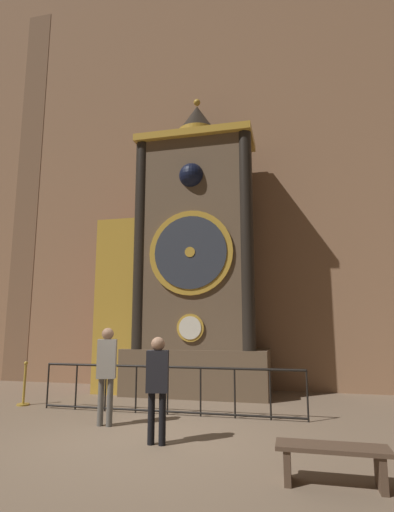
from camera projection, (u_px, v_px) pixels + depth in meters
The scene contains 8 objects.
ground_plane at pixel (150, 441), 6.32m from camera, with size 28.00×28.00×0.00m, color #75604C.
cathedral_back_wall at pixel (210, 148), 12.83m from camera, with size 24.00×0.32×14.87m.
clock_tower at pixel (185, 264), 11.06m from camera, with size 4.65×1.79×8.41m.
railing_fence at pixel (168, 387), 8.23m from camera, with size 5.60×0.05×0.97m.
visitor_near at pixel (107, 366), 7.39m from camera, with size 0.39×0.32×1.75m.
visitor_far at pixel (157, 379), 6.26m from camera, with size 0.38×0.29×1.62m.
stanchion_post at pixel (24, 391), 9.12m from camera, with size 0.28×0.28×0.97m.
visitor_bench at pixel (332, 457), 4.59m from camera, with size 1.28×0.40×0.44m.
Camera 1 is at (2.28, -6.37, 1.83)m, focal length 28.00 mm.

